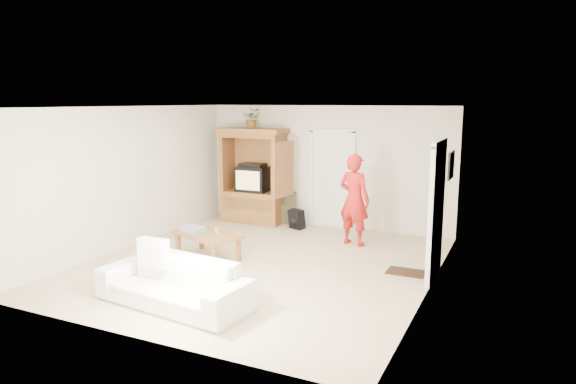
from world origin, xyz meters
name	(u,v)px	position (x,y,z in m)	size (l,w,h in m)	color
floor	(261,264)	(0.00, 0.00, 0.00)	(6.00, 6.00, 0.00)	tan
ceiling	(259,107)	(0.00, 0.00, 2.60)	(6.00, 6.00, 0.00)	white
wall_back	(326,167)	(0.00, 3.00, 1.30)	(5.50, 5.50, 0.00)	silver
wall_front	(132,229)	(0.00, -3.00, 1.30)	(5.50, 5.50, 0.00)	silver
wall_left	(129,177)	(-2.75, 0.00, 1.30)	(6.00, 6.00, 0.00)	silver
wall_right	(433,202)	(2.75, 0.00, 1.30)	(6.00, 6.00, 0.00)	silver
armoire	(254,182)	(-1.58, 2.66, 0.91)	(1.82, 1.14, 2.10)	olive
door_back	(332,180)	(0.15, 2.97, 1.02)	(0.85, 0.05, 2.04)	white
doorway_right	(437,213)	(2.73, 0.60, 1.02)	(0.05, 0.90, 2.04)	black
framed_picture	(451,165)	(2.73, 1.90, 1.60)	(0.03, 0.60, 0.48)	black
doormat	(406,272)	(2.30, 0.60, 0.01)	(0.60, 0.40, 0.02)	#382316
plant	(252,118)	(-1.60, 2.63, 2.32)	(0.39, 0.34, 0.43)	#4C7238
man	(354,200)	(1.03, 1.82, 0.87)	(0.63, 0.42, 1.73)	red
sofa	(174,283)	(-0.24, -2.02, 0.31)	(2.15, 0.84, 0.63)	white
coffee_table	(207,236)	(-1.00, -0.08, 0.39)	(1.36, 1.02, 0.45)	brown
towel	(192,229)	(-1.31, -0.08, 0.49)	(0.38, 0.28, 0.08)	#D9488F
candle	(217,230)	(-0.84, -0.02, 0.50)	(0.08, 0.08, 0.10)	tan
backpack_black	(297,220)	(-0.44, 2.46, 0.20)	(0.33, 0.19, 0.40)	black
backpack_olive	(288,208)	(-0.84, 2.85, 0.35)	(0.37, 0.27, 0.70)	#47442B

